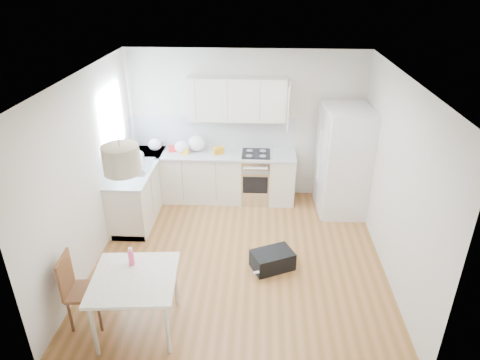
# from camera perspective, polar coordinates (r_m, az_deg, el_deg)

# --- Properties ---
(floor) EXTENTS (4.20, 4.20, 0.00)m
(floor) POSITION_cam_1_polar(r_m,az_deg,el_deg) (6.54, -0.10, -10.17)
(floor) COLOR brown
(floor) RESTS_ON ground
(ceiling) EXTENTS (4.20, 4.20, 0.00)m
(ceiling) POSITION_cam_1_polar(r_m,az_deg,el_deg) (5.38, -0.13, 13.57)
(ceiling) COLOR white
(ceiling) RESTS_ON wall_back
(wall_back) EXTENTS (4.20, 0.00, 4.20)m
(wall_back) POSITION_cam_1_polar(r_m,az_deg,el_deg) (7.77, 0.77, 7.31)
(wall_back) COLOR beige
(wall_back) RESTS_ON floor
(wall_left) EXTENTS (0.00, 4.20, 4.20)m
(wall_left) POSITION_cam_1_polar(r_m,az_deg,el_deg) (6.30, -19.56, 0.96)
(wall_left) COLOR beige
(wall_left) RESTS_ON floor
(wall_right) EXTENTS (0.00, 4.20, 4.20)m
(wall_right) POSITION_cam_1_polar(r_m,az_deg,el_deg) (6.10, 20.00, 0.03)
(wall_right) COLOR beige
(wall_right) RESTS_ON floor
(window_glassblock) EXTENTS (0.02, 1.00, 1.00)m
(window_glassblock) POSITION_cam_1_polar(r_m,az_deg,el_deg) (7.15, -16.69, 7.84)
(window_glassblock) COLOR #BFE0F9
(window_glassblock) RESTS_ON wall_left
(cabinets_back) EXTENTS (3.00, 0.60, 0.88)m
(cabinets_back) POSITION_cam_1_polar(r_m,az_deg,el_deg) (7.89, -3.72, 0.40)
(cabinets_back) COLOR silver
(cabinets_back) RESTS_ON floor
(cabinets_left) EXTENTS (0.60, 1.80, 0.88)m
(cabinets_left) POSITION_cam_1_polar(r_m,az_deg,el_deg) (7.60, -13.26, -1.38)
(cabinets_left) COLOR silver
(cabinets_left) RESTS_ON floor
(counter_back) EXTENTS (3.02, 0.64, 0.04)m
(counter_back) POSITION_cam_1_polar(r_m,az_deg,el_deg) (7.70, -3.82, 3.47)
(counter_back) COLOR #A2A5A7
(counter_back) RESTS_ON cabinets_back
(counter_left) EXTENTS (0.64, 1.82, 0.04)m
(counter_left) POSITION_cam_1_polar(r_m,az_deg,el_deg) (7.40, -13.63, 1.77)
(counter_left) COLOR #A2A5A7
(counter_left) RESTS_ON cabinets_left
(backsplash_back) EXTENTS (3.00, 0.01, 0.58)m
(backsplash_back) POSITION_cam_1_polar(r_m,az_deg,el_deg) (7.86, -3.64, 6.39)
(backsplash_back) COLOR white
(backsplash_back) RESTS_ON wall_back
(backsplash_left) EXTENTS (0.01, 1.80, 0.58)m
(backsplash_left) POSITION_cam_1_polar(r_m,az_deg,el_deg) (7.37, -16.08, 3.99)
(backsplash_left) COLOR white
(backsplash_left) RESTS_ON wall_left
(upper_cabinets) EXTENTS (1.70, 0.32, 0.75)m
(upper_cabinets) POSITION_cam_1_polar(r_m,az_deg,el_deg) (7.47, -0.43, 10.73)
(upper_cabinets) COLOR silver
(upper_cabinets) RESTS_ON wall_back
(range_oven) EXTENTS (0.50, 0.61, 0.88)m
(range_oven) POSITION_cam_1_polar(r_m,az_deg,el_deg) (7.84, 2.09, 0.26)
(range_oven) COLOR silver
(range_oven) RESTS_ON floor
(sink) EXTENTS (0.50, 0.80, 0.16)m
(sink) POSITION_cam_1_polar(r_m,az_deg,el_deg) (7.35, -13.74, 1.72)
(sink) COLOR silver
(sink) RESTS_ON counter_left
(refrigerator) EXTENTS (0.93, 0.98, 1.87)m
(refrigerator) POSITION_cam_1_polar(r_m,az_deg,el_deg) (7.52, 13.74, 2.46)
(refrigerator) COLOR white
(refrigerator) RESTS_ON floor
(dining_table) EXTENTS (1.03, 1.03, 0.75)m
(dining_table) POSITION_cam_1_polar(r_m,az_deg,el_deg) (5.17, -13.87, -13.19)
(dining_table) COLOR beige
(dining_table) RESTS_ON floor
(dining_chair) EXTENTS (0.43, 0.43, 0.95)m
(dining_chair) POSITION_cam_1_polar(r_m,az_deg,el_deg) (5.54, -19.87, -13.61)
(dining_chair) COLOR #4D2E17
(dining_chair) RESTS_ON floor
(drink_bottle) EXTENTS (0.07, 0.07, 0.24)m
(drink_bottle) POSITION_cam_1_polar(r_m,az_deg,el_deg) (5.24, -14.33, -9.82)
(drink_bottle) COLOR #E84075
(drink_bottle) RESTS_ON dining_table
(gym_bag) EXTENTS (0.68, 0.59, 0.27)m
(gym_bag) POSITION_cam_1_polar(r_m,az_deg,el_deg) (6.27, 4.34, -10.57)
(gym_bag) COLOR black
(gym_bag) RESTS_ON floor
(pendant_lamp) EXTENTS (0.39, 0.39, 0.29)m
(pendant_lamp) POSITION_cam_1_polar(r_m,az_deg,el_deg) (4.44, -15.55, 2.64)
(pendant_lamp) COLOR beige
(pendant_lamp) RESTS_ON ceiling
(grocery_bag_a) EXTENTS (0.24, 0.21, 0.22)m
(grocery_bag_a) POSITION_cam_1_polar(r_m,az_deg,el_deg) (7.91, -11.30, 4.66)
(grocery_bag_a) COLOR white
(grocery_bag_a) RESTS_ON counter_back
(grocery_bag_b) EXTENTS (0.25, 0.21, 0.23)m
(grocery_bag_b) POSITION_cam_1_polar(r_m,az_deg,el_deg) (7.72, -7.80, 4.40)
(grocery_bag_b) COLOR white
(grocery_bag_b) RESTS_ON counter_back
(grocery_bag_c) EXTENTS (0.32, 0.27, 0.28)m
(grocery_bag_c) POSITION_cam_1_polar(r_m,az_deg,el_deg) (7.76, -5.82, 4.88)
(grocery_bag_c) COLOR white
(grocery_bag_c) RESTS_ON counter_back
(grocery_bag_d) EXTENTS (0.19, 0.16, 0.17)m
(grocery_bag_d) POSITION_cam_1_polar(r_m,az_deg,el_deg) (7.57, -13.39, 3.24)
(grocery_bag_d) COLOR white
(grocery_bag_d) RESTS_ON counter_back
(grocery_bag_e) EXTENTS (0.27, 0.23, 0.24)m
(grocery_bag_e) POSITION_cam_1_polar(r_m,az_deg,el_deg) (7.17, -13.60, 2.16)
(grocery_bag_e) COLOR white
(grocery_bag_e) RESTS_ON counter_left
(snack_orange) EXTENTS (0.21, 0.17, 0.12)m
(snack_orange) POSITION_cam_1_polar(r_m,az_deg,el_deg) (7.63, -2.87, 3.95)
(snack_orange) COLOR orange
(snack_orange) RESTS_ON counter_back
(snack_yellow) EXTENTS (0.16, 0.11, 0.10)m
(snack_yellow) POSITION_cam_1_polar(r_m,az_deg,el_deg) (7.69, -7.36, 3.84)
(snack_yellow) COLOR orange
(snack_yellow) RESTS_ON counter_back
(snack_red) EXTENTS (0.18, 0.14, 0.11)m
(snack_red) POSITION_cam_1_polar(r_m,az_deg,el_deg) (7.82, -8.93, 4.15)
(snack_red) COLOR red
(snack_red) RESTS_ON counter_back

